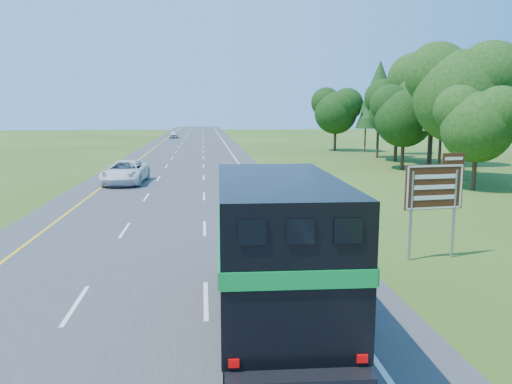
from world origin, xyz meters
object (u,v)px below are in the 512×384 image
far_car (174,134)px  exit_sign (435,191)px  horse_truck (275,246)px  white_suv (125,172)px

far_car → exit_sign: exit_sign is taller
horse_truck → exit_sign: size_ratio=2.25×
white_suv → far_car: (-0.05, 65.65, -0.14)m
horse_truck → white_suv: horse_truck is taller
far_car → horse_truck: bearing=-86.2°
white_suv → far_car: bearing=93.0°
white_suv → exit_sign: 25.56m
horse_truck → white_suv: size_ratio=1.43×
far_car → white_suv: bearing=-90.9°
horse_truck → far_car: (-7.68, 92.02, -1.35)m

